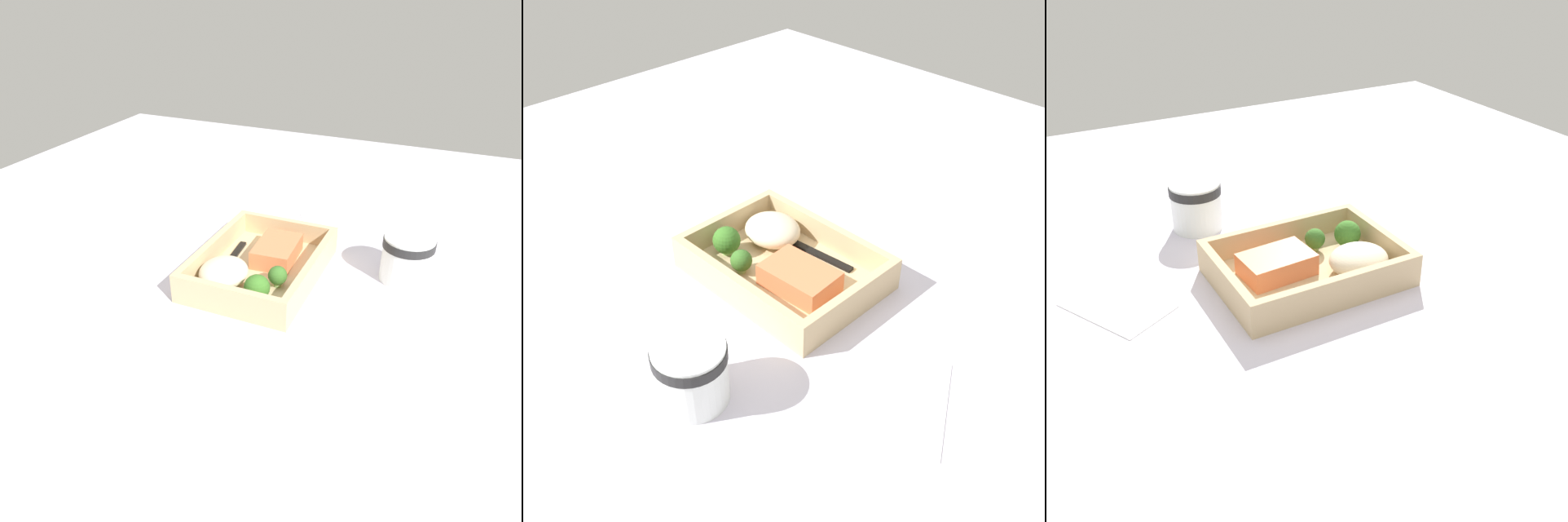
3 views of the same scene
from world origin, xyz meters
The scene contains 10 objects.
ground_plane centered at (0.00, 0.00, -1.00)cm, with size 160.00×160.00×2.00cm, color silver.
takeout_tray centered at (0.00, 0.00, 0.60)cm, with size 25.23×18.53×1.20cm, color tan.
tray_rim centered at (0.00, 0.00, 3.02)cm, with size 25.23×18.53×3.64cm.
salmon_fillet centered at (-4.11, 1.18, 2.74)cm, with size 9.64×6.49×3.08cm, color #E97A4D.
mashed_potatoes centered at (6.07, -3.66, 3.10)cm, with size 8.46×7.56×3.79cm, color beige.
broccoli_floret_1 centered at (8.41, 3.01, 3.34)cm, with size 3.94×3.94×4.18cm.
broccoli_floret_2 centered at (3.71, 4.43, 3.08)cm, with size 3.00×3.00×3.45cm.
fork centered at (2.22, -5.41, 1.42)cm, with size 15.89×3.18×0.44cm.
paper_cup centered at (-8.14, 21.92, 4.31)cm, with size 8.20×8.20×7.74cm.
receipt_slip centered at (-25.12, 5.77, 0.12)cm, with size 8.49×13.77×0.24cm, color white.
Camera 3 is at (-34.78, -63.62, 45.57)cm, focal length 42.00 mm.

